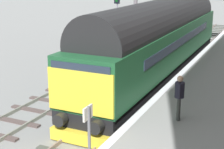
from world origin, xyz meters
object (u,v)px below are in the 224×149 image
Objects in this scene: diesel_locomotive at (160,38)px; platform_number_sign at (89,128)px; waiting_passenger at (179,94)px; signal_post_far at (117,13)px.

platform_number_sign is at bearing -80.93° from diesel_locomotive.
waiting_passenger is at bearing -67.71° from diesel_locomotive.
waiting_passenger is at bearing 73.77° from platform_number_sign.
waiting_passenger is at bearing -57.73° from signal_post_far.
platform_number_sign is at bearing -67.80° from signal_post_far.
diesel_locomotive reaches higher than waiting_passenger.
signal_post_far is 2.64× the size of platform_number_sign.
signal_post_far is at bearing 17.52° from waiting_passenger.
signal_post_far reaches higher than diesel_locomotive.
platform_number_sign is (1.94, -12.18, -0.27)m from diesel_locomotive.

